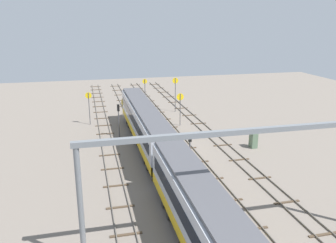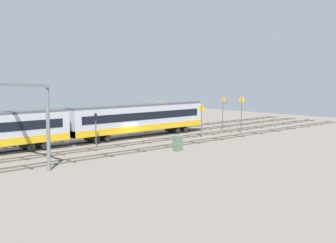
# 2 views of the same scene
# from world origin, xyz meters

# --- Properties ---
(ground_plane) EXTENTS (108.36, 108.36, 0.00)m
(ground_plane) POSITION_xyz_m (0.00, 0.00, 0.00)
(ground_plane) COLOR slate
(track_near_foreground) EXTENTS (92.36, 2.40, 0.16)m
(track_near_foreground) POSITION_xyz_m (0.00, -7.06, 0.07)
(track_near_foreground) COLOR #59544C
(track_near_foreground) RESTS_ON ground
(track_second_near) EXTENTS (92.36, 2.40, 0.16)m
(track_second_near) POSITION_xyz_m (-0.00, -2.35, 0.07)
(track_second_near) COLOR #59544C
(track_second_near) RESTS_ON ground
(track_with_train) EXTENTS (92.36, 2.40, 0.16)m
(track_with_train) POSITION_xyz_m (0.00, 2.35, 0.07)
(track_with_train) COLOR #59544C
(track_with_train) RESTS_ON ground
(track_second_far) EXTENTS (92.36, 2.40, 0.16)m
(track_second_far) POSITION_xyz_m (-0.00, 7.06, 0.07)
(track_second_far) COLOR #59544C
(track_second_far) RESTS_ON ground
(train) EXTENTS (50.40, 3.24, 4.80)m
(train) POSITION_xyz_m (-8.79, 2.35, 2.66)
(train) COLOR #B7BCC6
(train) RESTS_ON ground
(overhead_gantry) EXTENTS (0.40, 20.55, 8.39)m
(overhead_gantry) POSITION_xyz_m (-18.50, 0.06, 6.45)
(overhead_gantry) COLOR slate
(overhead_gantry) RESTS_ON ground
(speed_sign_near_foreground) EXTENTS (0.14, 0.80, 5.61)m
(speed_sign_near_foreground) POSITION_xyz_m (18.95, -0.49, 3.50)
(speed_sign_near_foreground) COLOR #4C4C51
(speed_sign_near_foreground) RESTS_ON ground
(speed_sign_mid_trackside) EXTENTS (0.14, 0.99, 5.86)m
(speed_sign_mid_trackside) POSITION_xyz_m (17.58, -5.46, 3.82)
(speed_sign_mid_trackside) COLOR #4C4C51
(speed_sign_mid_trackside) RESTS_ON ground
(speed_sign_far_trackside) EXTENTS (0.14, 0.92, 4.93)m
(speed_sign_far_trackside) POSITION_xyz_m (13.21, 8.95, 3.22)
(speed_sign_far_trackside) COLOR #4C4C51
(speed_sign_far_trackside) RESTS_ON ground
(speed_sign_distant_end) EXTENTS (0.14, 1.05, 4.87)m
(speed_sign_distant_end) POSITION_xyz_m (9.61, -4.12, 3.28)
(speed_sign_distant_end) COLOR #4C4C51
(speed_sign_distant_end) RESTS_ON ground
(signal_light_trackside_approach) EXTENTS (0.31, 0.32, 4.34)m
(signal_light_trackside_approach) POSITION_xyz_m (-6.81, -0.60, 2.85)
(signal_light_trackside_approach) COLOR #4C4C51
(signal_light_trackside_approach) RESTS_ON ground
(signal_light_trackside_departure) EXTENTS (0.31, 0.32, 4.49)m
(signal_light_trackside_departure) POSITION_xyz_m (6.48, 5.25, 2.94)
(signal_light_trackside_departure) COLOR #4C4C51
(signal_light_trackside_departure) RESTS_ON ground
(relay_cabinet) EXTENTS (1.05, 0.72, 1.89)m
(relay_cabinet) POSITION_xyz_m (-1.51, -10.43, 0.94)
(relay_cabinet) COLOR #597259
(relay_cabinet) RESTS_ON ground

